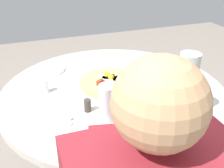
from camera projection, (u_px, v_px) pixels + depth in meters
dining_table at (113, 119)px, 1.29m from camera, size 1.01×1.01×0.72m
pizza_plate at (111, 86)px, 1.22m from camera, size 0.33×0.33×0.01m
breakfast_pizza at (111, 82)px, 1.21m from camera, size 0.28×0.28×0.05m
bread_plate at (49, 70)px, 1.38m from camera, size 0.16×0.16×0.01m
napkin at (48, 123)px, 0.98m from camera, size 0.20×0.18×0.00m
fork at (48, 119)px, 0.99m from camera, size 0.18×0.06×0.00m
knife at (47, 125)px, 0.96m from camera, size 0.18×0.06×0.00m
water_glass at (108, 102)px, 0.98m from camera, size 0.07×0.07×0.14m
water_bottle at (186, 87)px, 0.96m from camera, size 0.07×0.07×0.26m
salt_shaker at (45, 86)px, 1.17m from camera, size 0.03×0.03×0.06m
pepper_shaker at (88, 105)px, 1.04m from camera, size 0.03×0.03×0.05m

